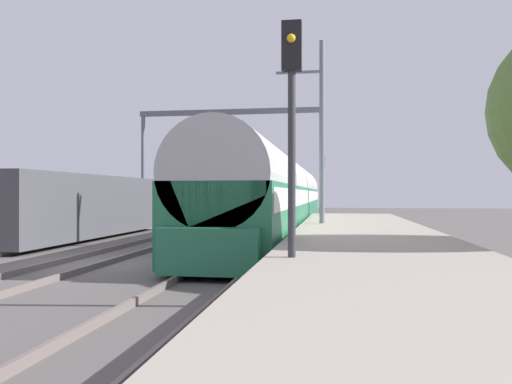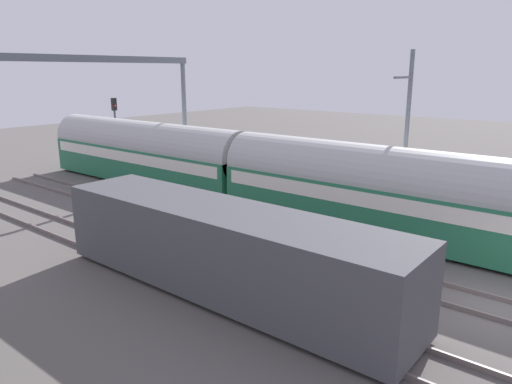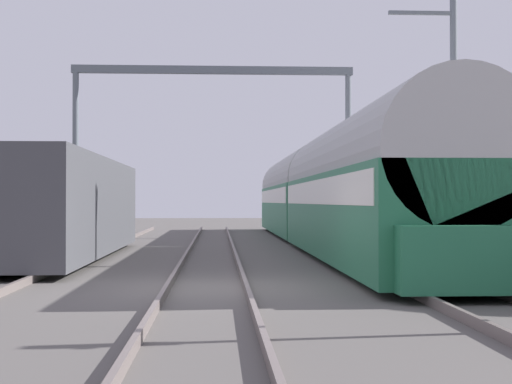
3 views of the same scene
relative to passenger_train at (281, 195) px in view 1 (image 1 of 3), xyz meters
name	(u,v)px [view 1 (image 1 of 3)]	position (x,y,z in m)	size (l,w,h in m)	color
ground	(87,264)	(-4.26, -13.95, -1.97)	(120.00, 120.00, 0.00)	#585451
track_west	(87,261)	(-4.26, -13.95, -1.89)	(1.52, 60.00, 0.16)	#6C605D
track_east	(230,264)	(0.00, -13.95, -1.89)	(1.52, 60.00, 0.16)	#6C605D
platform	(365,246)	(3.82, -11.95, -1.52)	(4.40, 28.00, 0.90)	#A39989
passenger_train	(281,195)	(0.00, 0.00, 0.00)	(2.93, 32.85, 3.82)	#236B47
freight_car	(79,206)	(-8.51, -6.37, -0.50)	(2.80, 13.00, 2.70)	#47474C
person_crossing	(305,212)	(1.25, 1.00, -0.94)	(0.47, 0.40, 1.73)	#363636
railway_signal_near	(292,124)	(2.12, -18.67, 1.33)	(0.36, 0.30, 5.17)	#2D2D33
railway_signal_far	(323,178)	(1.92, 13.94, 1.31)	(0.36, 0.30, 5.14)	#2D2D33
catenary_gantry	(230,141)	(-4.26, 6.58, 3.69)	(12.91, 0.28, 7.86)	slate
catenary_pole_east_mid	(321,140)	(2.35, -7.89, 2.18)	(1.90, 0.20, 8.00)	slate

